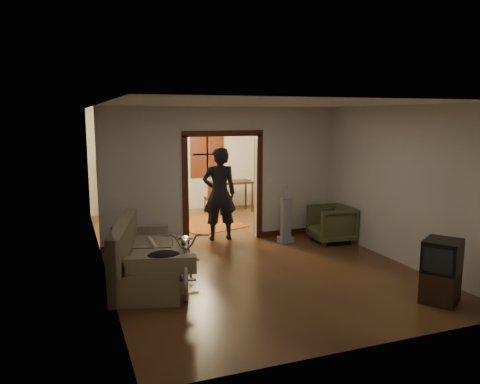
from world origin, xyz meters
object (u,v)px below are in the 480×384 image
bicycle (187,256)px  sofa (149,251)px  locker (142,183)px  desk (232,197)px  person (219,194)px  armchair (331,224)px

bicycle → sofa: bearing=155.4°
locker → desk: bearing=9.7°
sofa → bicycle: sofa is taller
sofa → desk: 5.67m
person → locker: 3.31m
bicycle → desk: size_ratio=1.64×
sofa → bicycle: size_ratio=1.18×
person → desk: 3.03m
sofa → desk: bearing=71.4°
sofa → locker: (0.70, 5.16, 0.37)m
locker → bicycle: bearing=-72.8°
locker → desk: (2.39, -0.40, -0.46)m
armchair → bicycle: bearing=-60.6°
bicycle → desk: bearing=77.5°
sofa → locker: 5.22m
armchair → desk: 3.80m
person → locker: bearing=-64.3°
armchair → desk: bearing=-159.9°
locker → desk: size_ratio=1.56×
sofa → person: bearing=62.5°
locker → sofa: bearing=-78.5°
sofa → bicycle: bearing=-24.3°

